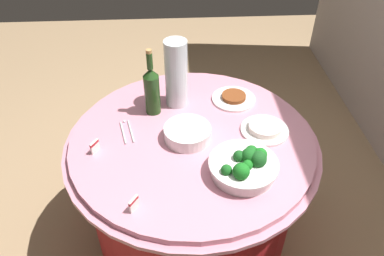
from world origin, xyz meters
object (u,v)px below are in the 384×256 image
at_px(broccoli_bowl, 245,166).
at_px(label_placard_mid, 95,146).
at_px(plate_stack, 187,133).
at_px(food_plate_rice, 265,129).
at_px(decorative_fruit_vase, 176,77).
at_px(food_plate_stir_fry, 234,98).
at_px(wine_bottle, 152,89).
at_px(serving_tongs, 127,131).
at_px(label_placard_front, 134,203).

xyz_separation_m(broccoli_bowl, label_placard_mid, (-0.17, -0.62, -0.01)).
height_order(plate_stack, food_plate_rice, plate_stack).
distance_m(decorative_fruit_vase, food_plate_stir_fry, 0.32).
bearing_deg(label_placard_mid, wine_bottle, 138.18).
bearing_deg(plate_stack, food_plate_stir_fry, 138.66).
height_order(serving_tongs, food_plate_rice, food_plate_rice).
relative_size(food_plate_rice, food_plate_stir_fry, 1.00).
relative_size(wine_bottle, decorative_fruit_vase, 0.99).
relative_size(decorative_fruit_vase, food_plate_rice, 1.55).
height_order(plate_stack, food_plate_stir_fry, plate_stack).
relative_size(food_plate_rice, label_placard_front, 4.00).
bearing_deg(serving_tongs, label_placard_front, 7.87).
distance_m(plate_stack, label_placard_mid, 0.41).
relative_size(plate_stack, food_plate_stir_fry, 0.95).
distance_m(decorative_fruit_vase, label_placard_front, 0.69).
xyz_separation_m(food_plate_rice, label_placard_mid, (0.09, -0.76, 0.01)).
bearing_deg(serving_tongs, food_plate_stir_fry, 112.78).
bearing_deg(plate_stack, food_plate_rice, 94.60).
bearing_deg(plate_stack, wine_bottle, -143.41).
bearing_deg(broccoli_bowl, label_placard_mid, -105.10).
bearing_deg(plate_stack, broccoli_bowl, 43.62).
bearing_deg(broccoli_bowl, decorative_fruit_vase, -153.01).
bearing_deg(label_placard_front, label_placard_mid, -149.99).
bearing_deg(decorative_fruit_vase, wine_bottle, -60.79).
xyz_separation_m(broccoli_bowl, plate_stack, (-0.23, -0.22, -0.01)).
bearing_deg(label_placard_front, wine_bottle, 174.37).
distance_m(wine_bottle, food_plate_rice, 0.56).
xyz_separation_m(wine_bottle, food_plate_stir_fry, (-0.07, 0.41, -0.12)).
bearing_deg(decorative_fruit_vase, food_plate_rice, 57.95).
height_order(wine_bottle, label_placard_front, wine_bottle).
relative_size(broccoli_bowl, food_plate_stir_fry, 1.27).
distance_m(wine_bottle, decorative_fruit_vase, 0.14).
height_order(wine_bottle, decorative_fruit_vase, decorative_fruit_vase).
height_order(wine_bottle, label_placard_mid, wine_bottle).
relative_size(food_plate_rice, label_placard_mid, 4.00).
relative_size(wine_bottle, label_placard_front, 6.11).
height_order(plate_stack, label_placard_mid, plate_stack).
xyz_separation_m(wine_bottle, label_placard_mid, (0.27, -0.24, -0.10)).
xyz_separation_m(food_plate_stir_fry, label_placard_front, (0.67, -0.46, 0.02)).
bearing_deg(food_plate_rice, label_placard_front, -54.18).
bearing_deg(food_plate_stir_fry, plate_stack, -41.34).
height_order(broccoli_bowl, label_placard_front, broccoli_bowl).
bearing_deg(wine_bottle, plate_stack, 36.59).
bearing_deg(wine_bottle, label_placard_mid, -41.82).
height_order(wine_bottle, serving_tongs, wine_bottle).
distance_m(serving_tongs, label_placard_front, 0.45).
distance_m(broccoli_bowl, decorative_fruit_vase, 0.58).
height_order(wine_bottle, food_plate_stir_fry, wine_bottle).
bearing_deg(food_plate_rice, serving_tongs, -93.08).
height_order(decorative_fruit_vase, label_placard_front, decorative_fruit_vase).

